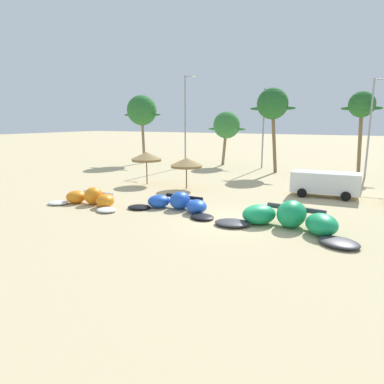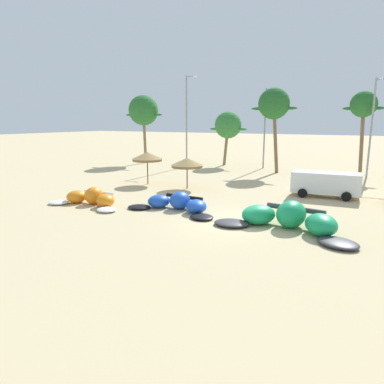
{
  "view_description": "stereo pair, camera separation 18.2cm",
  "coord_description": "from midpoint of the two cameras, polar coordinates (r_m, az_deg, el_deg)",
  "views": [
    {
      "loc": [
        6.77,
        -17.62,
        5.59
      ],
      "look_at": [
        -3.45,
        2.0,
        1.0
      ],
      "focal_mm": 32.27,
      "sensor_mm": 36.0,
      "label": 1
    },
    {
      "loc": [
        6.94,
        -17.54,
        5.59
      ],
      "look_at": [
        -3.45,
        2.0,
        1.0
      ],
      "focal_mm": 32.27,
      "sensor_mm": 36.0,
      "label": 2
    }
  ],
  "objects": [
    {
      "name": "ground_plane",
      "position": [
        19.68,
        6.44,
        -4.86
      ],
      "size": [
        260.0,
        260.0,
        0.0
      ],
      "primitive_type": "plane",
      "color": "#C6B284"
    },
    {
      "name": "kite_far_left",
      "position": [
        24.23,
        -16.19,
        -1.01
      ],
      "size": [
        5.88,
        2.68,
        1.17
      ],
      "color": "white",
      "rests_on": "ground"
    },
    {
      "name": "kite_left",
      "position": [
        21.93,
        -2.24,
        -1.9
      ],
      "size": [
        6.44,
        3.03,
        1.12
      ],
      "color": "black",
      "rests_on": "ground"
    },
    {
      "name": "kite_left_of_center",
      "position": [
        18.78,
        15.91,
        -4.3
      ],
      "size": [
        7.73,
        3.99,
        1.44
      ],
      "color": "#333338",
      "rests_on": "ground"
    },
    {
      "name": "beach_umbrella_near_van",
      "position": [
        30.95,
        -7.24,
        5.85
      ],
      "size": [
        2.74,
        2.74,
        2.88
      ],
      "color": "brown",
      "rests_on": "ground"
    },
    {
      "name": "beach_umbrella_middle",
      "position": [
        28.62,
        -0.64,
        4.88
      ],
      "size": [
        2.7,
        2.7,
        2.58
      ],
      "color": "brown",
      "rests_on": "ground"
    },
    {
      "name": "parked_car_second",
      "position": [
        27.54,
        21.17,
        1.52
      ],
      "size": [
        4.93,
        2.49,
        1.84
      ],
      "color": "white",
      "rests_on": "ground"
    },
    {
      "name": "palm_leftmost",
      "position": [
        46.97,
        -7.92,
        13.15
      ],
      "size": [
        5.85,
        3.9,
        8.87
      ],
      "color": "#7F6647",
      "rests_on": "ground"
    },
    {
      "name": "palm_left",
      "position": [
        44.12,
        6.09,
        10.88
      ],
      "size": [
        5.01,
        3.34,
        6.72
      ],
      "color": "#7F6647",
      "rests_on": "ground"
    },
    {
      "name": "palm_left_of_gap",
      "position": [
        38.74,
        13.53,
        13.87
      ],
      "size": [
        4.96,
        3.31,
        9.01
      ],
      "color": "brown",
      "rests_on": "ground"
    },
    {
      "name": "palm_center_left",
      "position": [
        39.84,
        26.62,
        12.57
      ],
      "size": [
        3.93,
        2.62,
        8.52
      ],
      "color": "brown",
      "rests_on": "ground"
    },
    {
      "name": "lamppost_west",
      "position": [
        42.31,
        -0.67,
        12.16
      ],
      "size": [
        1.51,
        0.24,
        10.8
      ],
      "color": "gray",
      "rests_on": "ground"
    },
    {
      "name": "lamppost_west_center",
      "position": [
        41.89,
        12.25,
        10.85
      ],
      "size": [
        1.74,
        0.24,
        9.21
      ],
      "color": "gray",
      "rests_on": "ground"
    },
    {
      "name": "lamppost_east_center",
      "position": [
        38.46,
        27.92,
        10.01
      ],
      "size": [
        1.79,
        0.24,
        9.59
      ],
      "color": "gray",
      "rests_on": "ground"
    }
  ]
}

